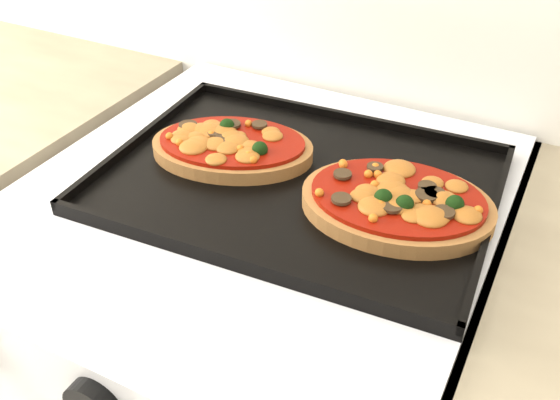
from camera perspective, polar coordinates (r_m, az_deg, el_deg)
The scene contains 4 objects.
control_panel at distance 0.66m, azimuth -15.07°, elevation -16.71°, with size 0.60×0.02×0.09m, color silver.
baking_tray at distance 0.80m, azimuth 1.66°, elevation 1.99°, with size 0.49×0.36×0.02m, color black.
pizza_left at distance 0.84m, azimuth -4.40°, elevation 5.01°, with size 0.22×0.14×0.03m, color #A26C38, non-canonical shape.
pizza_right at distance 0.74m, azimuth 10.66°, elevation -0.05°, with size 0.23×0.17×0.03m, color #A26C38, non-canonical shape.
Camera 1 is at (0.36, 1.12, 1.37)m, focal length 40.00 mm.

